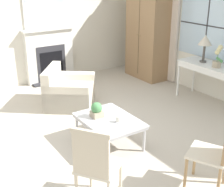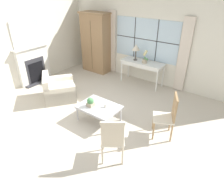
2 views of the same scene
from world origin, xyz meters
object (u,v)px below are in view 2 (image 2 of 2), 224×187
(pillar_candle, at_px, (105,106))
(armchair_upholstered, at_px, (59,90))
(table_lamp, at_px, (136,48))
(armoire, at_px, (96,43))
(potted_plant_small, at_px, (90,102))
(fireplace, at_px, (33,62))
(side_chair_wooden, at_px, (169,114))
(potted_orchid, at_px, (145,58))
(accent_chair_wooden, at_px, (113,138))
(coffee_table, at_px, (99,108))
(console_table, at_px, (142,64))

(pillar_candle, bearing_deg, armchair_upholstered, 176.66)
(armchair_upholstered, bearing_deg, table_lamp, 63.00)
(armoire, bearing_deg, potted_plant_small, -51.98)
(fireplace, relative_size, side_chair_wooden, 2.01)
(potted_orchid, bearing_deg, fireplace, -147.15)
(accent_chair_wooden, bearing_deg, armchair_upholstered, 159.70)
(armchair_upholstered, xyz_separation_m, pillar_candle, (1.87, -0.11, 0.21))
(table_lamp, relative_size, potted_orchid, 1.26)
(table_lamp, relative_size, armchair_upholstered, 0.42)
(accent_chair_wooden, bearing_deg, side_chair_wooden, 68.00)
(side_chair_wooden, bearing_deg, armchair_upholstered, -174.81)
(accent_chair_wooden, xyz_separation_m, pillar_candle, (-0.88, 0.91, -0.10))
(potted_orchid, relative_size, potted_plant_small, 1.84)
(potted_orchid, distance_m, armchair_upholstered, 2.89)
(potted_orchid, xyz_separation_m, side_chair_wooden, (1.69, -2.01, -0.37))
(potted_orchid, distance_m, coffee_table, 2.54)
(armoire, height_order, console_table, armoire)
(side_chair_wooden, relative_size, coffee_table, 1.05)
(fireplace, height_order, pillar_candle, fireplace)
(table_lamp, distance_m, side_chair_wooden, 3.00)
(armoire, xyz_separation_m, coffee_table, (2.25, -2.55, -0.72))
(fireplace, bearing_deg, potted_plant_small, -10.33)
(potted_plant_small, bearing_deg, potted_orchid, 88.98)
(fireplace, relative_size, potted_plant_small, 8.95)
(potted_orchid, xyz_separation_m, accent_chair_wooden, (1.16, -3.33, -0.39))
(fireplace, relative_size, accent_chair_wooden, 2.08)
(potted_orchid, relative_size, side_chair_wooden, 0.41)
(potted_orchid, distance_m, side_chair_wooden, 2.66)
(potted_orchid, height_order, armchair_upholstered, potted_orchid)
(fireplace, xyz_separation_m, potted_orchid, (3.14, 2.03, 0.24))
(armchair_upholstered, height_order, coffee_table, armchair_upholstered)
(console_table, relative_size, coffee_table, 1.45)
(fireplace, height_order, accent_chair_wooden, fireplace)
(table_lamp, distance_m, pillar_candle, 2.67)
(armoire, relative_size, pillar_candle, 20.91)
(coffee_table, bearing_deg, fireplace, 172.18)
(potted_orchid, distance_m, accent_chair_wooden, 3.55)
(fireplace, distance_m, armoire, 2.36)
(armchair_upholstered, height_order, accent_chair_wooden, accent_chair_wooden)
(potted_plant_small, bearing_deg, side_chair_wooden, 18.42)
(armoire, bearing_deg, pillar_candle, -46.01)
(console_table, relative_size, table_lamp, 2.64)
(console_table, relative_size, side_chair_wooden, 1.38)
(potted_plant_small, distance_m, pillar_candle, 0.37)
(table_lamp, bearing_deg, armchair_upholstered, -117.00)
(console_table, bearing_deg, accent_chair_wooden, -69.49)
(side_chair_wooden, bearing_deg, fireplace, -179.81)
(armchair_upholstered, distance_m, coffee_table, 1.72)
(side_chair_wooden, relative_size, accent_chair_wooden, 1.04)
(console_table, bearing_deg, armoire, 179.40)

